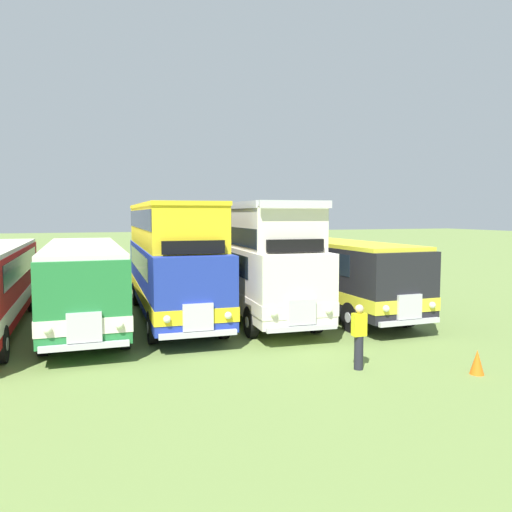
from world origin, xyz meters
TOP-DOWN VIEW (x-y plane):
  - ground_plane at (0.00, 0.00)m, footprint 200.00×200.00m
  - bus_fourth_in_row at (0.00, 0.24)m, footprint 2.64×10.93m
  - bus_fifth_in_row at (3.28, 0.48)m, footprint 2.86×10.71m
  - bus_sixth_in_row at (6.56, 0.30)m, footprint 3.05×10.92m
  - bus_seventh_in_row at (9.84, -0.11)m, footprint 2.78×10.88m
  - cone_mid_row at (9.45, -9.06)m, footprint 0.36×0.36m
  - marshal_person at (6.80, -7.70)m, footprint 0.36×0.24m
  - rope_fence_line at (-0.00, 11.27)m, footprint 25.76×0.08m

SIDE VIEW (x-z plane):
  - ground_plane at x=0.00m, z-range 0.00..0.00m
  - cone_mid_row at x=9.45m, z-range 0.00..0.63m
  - rope_fence_line at x=0.00m, z-range 0.17..1.22m
  - marshal_person at x=6.80m, z-range 0.02..1.75m
  - bus_seventh_in_row at x=9.84m, z-range 0.26..3.25m
  - bus_fourth_in_row at x=0.00m, z-range 0.26..3.25m
  - bus_sixth_in_row at x=6.56m, z-range 0.10..4.62m
  - bus_fifth_in_row at x=3.28m, z-range 0.23..4.72m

